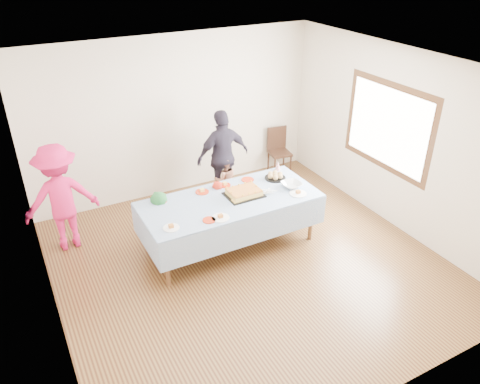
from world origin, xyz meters
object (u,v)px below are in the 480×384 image
object	(u,v)px
party_table	(230,202)
dining_chair	(278,148)
adult_left	(61,198)
birthday_cake	(244,193)

from	to	relation	value
party_table	dining_chair	xyz separation A→B (m)	(1.93, 1.77, -0.24)
dining_chair	adult_left	xyz separation A→B (m)	(-4.01, -0.65, 0.31)
birthday_cake	dining_chair	distance (m)	2.49
birthday_cake	adult_left	world-z (taller)	adult_left
birthday_cake	party_table	bearing A→B (deg)	179.69
dining_chair	party_table	bearing A→B (deg)	-128.39
party_table	adult_left	world-z (taller)	adult_left
dining_chair	adult_left	distance (m)	4.08
party_table	adult_left	size ratio (longest dim) A/B	1.57
birthday_cake	adult_left	size ratio (longest dim) A/B	0.33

